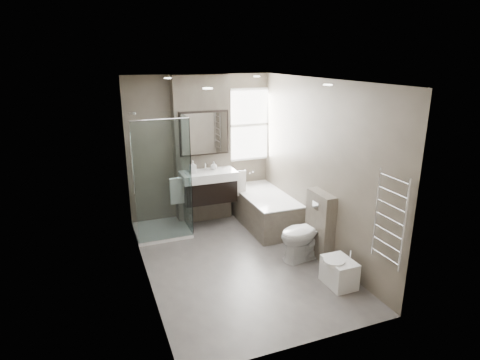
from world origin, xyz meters
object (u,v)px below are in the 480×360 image
bidet (339,272)px  vanity (209,186)px  bathtub (265,208)px  toilet (305,233)px

bidet → vanity: bearing=112.2°
bathtub → bidet: 2.16m
vanity → bathtub: vanity is taller
vanity → bidet: vanity is taller
bathtub → toilet: toilet is taller
vanity → bidet: size_ratio=2.00×
vanity → bidet: bearing=-67.8°
bathtub → toilet: (0.05, -1.35, 0.09)m
vanity → bathtub: size_ratio=0.59×
toilet → bidet: bearing=-5.8°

